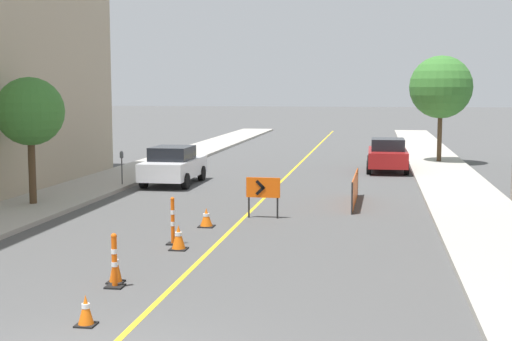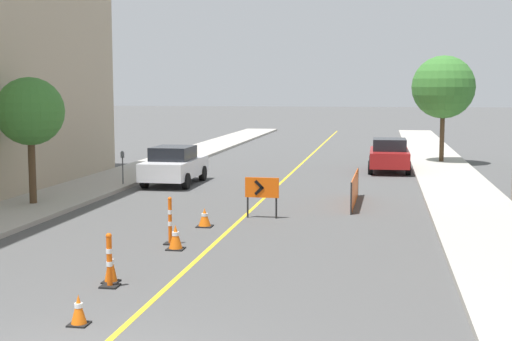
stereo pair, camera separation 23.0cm
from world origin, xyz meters
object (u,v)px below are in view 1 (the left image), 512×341
(traffic_cone_nearest, at_px, (86,310))
(parked_car_curb_mid, at_px, (387,155))
(arrow_barricade_primary, at_px, (263,189))
(traffic_cone_third, at_px, (179,237))
(delineator_post_front, at_px, (114,264))
(traffic_cone_fourth, at_px, (206,218))
(street_tree_left_near, at_px, (30,112))
(parking_meter_near_curb, at_px, (122,161))
(street_tree_right_near, at_px, (441,87))
(traffic_cone_second, at_px, (115,267))
(delineator_post_rear, at_px, (173,224))
(parked_car_curb_near, at_px, (173,165))

(traffic_cone_nearest, bearing_deg, parked_car_curb_mid, 77.32)
(traffic_cone_nearest, relative_size, arrow_barricade_primary, 0.42)
(traffic_cone_third, xyz_separation_m, delineator_post_front, (-0.34, -3.46, 0.16))
(traffic_cone_fourth, height_order, street_tree_left_near, street_tree_left_near)
(parked_car_curb_mid, relative_size, parking_meter_near_curb, 3.23)
(traffic_cone_third, xyz_separation_m, street_tree_right_near, (8.06, 21.83, 3.72))
(traffic_cone_second, bearing_deg, traffic_cone_fourth, 85.87)
(delineator_post_rear, bearing_deg, parked_car_curb_mid, 71.98)
(delineator_post_rear, xyz_separation_m, parking_meter_near_curb, (-4.93, 9.76, 0.56))
(traffic_cone_third, distance_m, delineator_post_rear, 0.66)
(traffic_cone_third, bearing_deg, traffic_cone_fourth, 90.14)
(parked_car_curb_mid, bearing_deg, traffic_cone_fourth, -110.07)
(traffic_cone_nearest, height_order, arrow_barricade_primary, arrow_barricade_primary)
(traffic_cone_nearest, height_order, parked_car_curb_mid, parked_car_curb_mid)
(traffic_cone_nearest, distance_m, traffic_cone_second, 2.65)
(delineator_post_front, height_order, arrow_barricade_primary, arrow_barricade_primary)
(parking_meter_near_curb, bearing_deg, traffic_cone_second, -70.40)
(delineator_post_front, relative_size, delineator_post_rear, 0.90)
(parked_car_curb_mid, bearing_deg, street_tree_right_near, 55.22)
(parking_meter_near_curb, distance_m, street_tree_left_near, 5.63)
(traffic_cone_fourth, relative_size, parking_meter_near_curb, 0.41)
(arrow_barricade_primary, relative_size, street_tree_right_near, 0.23)
(parking_meter_near_curb, xyz_separation_m, street_tree_left_near, (-1.24, -5.08, 2.10))
(traffic_cone_second, height_order, traffic_cone_fourth, traffic_cone_second)
(parked_car_curb_near, bearing_deg, traffic_cone_fourth, -67.82)
(traffic_cone_nearest, xyz_separation_m, parked_car_curb_mid, (5.30, 23.57, 0.54))
(traffic_cone_second, xyz_separation_m, arrow_barricade_primary, (1.82, 7.74, 0.55))
(delineator_post_rear, relative_size, parked_car_curb_near, 0.28)
(traffic_cone_nearest, bearing_deg, arrow_barricade_primary, 82.50)
(traffic_cone_second, relative_size, parking_meter_near_curb, 0.51)
(parked_car_curb_near, xyz_separation_m, parking_meter_near_curb, (-1.75, -1.31, 0.29))
(delineator_post_front, xyz_separation_m, parked_car_curb_near, (-3.14, 15.08, 0.33))
(delineator_post_rear, distance_m, street_tree_right_near, 23.13)
(parked_car_curb_near, distance_m, street_tree_right_near, 15.74)
(street_tree_left_near, bearing_deg, parked_car_curb_near, 64.89)
(street_tree_right_near, bearing_deg, traffic_cone_fourth, -113.14)
(parked_car_curb_near, xyz_separation_m, parked_car_curb_mid, (8.80, 6.20, 0.00))
(parked_car_curb_near, relative_size, parking_meter_near_curb, 3.23)
(parking_meter_near_curb, distance_m, street_tree_right_near, 17.84)
(parked_car_curb_near, bearing_deg, street_tree_left_near, -114.76)
(parking_meter_near_curb, relative_size, street_tree_right_near, 0.24)
(traffic_cone_fourth, bearing_deg, parked_car_curb_near, 111.83)
(traffic_cone_nearest, xyz_separation_m, parked_car_curb_near, (-3.50, 17.36, 0.54))
(street_tree_right_near, bearing_deg, traffic_cone_third, -110.27)
(delineator_post_rear, distance_m, parking_meter_near_curb, 10.95)
(street_tree_left_near, bearing_deg, traffic_cone_fourth, -19.42)
(parked_car_curb_mid, bearing_deg, arrow_barricade_primary, -106.98)
(traffic_cone_second, relative_size, parked_car_curb_near, 0.16)
(delineator_post_rear, height_order, street_tree_right_near, street_tree_right_near)
(parked_car_curb_near, xyz_separation_m, street_tree_right_near, (11.54, 10.21, 3.22))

